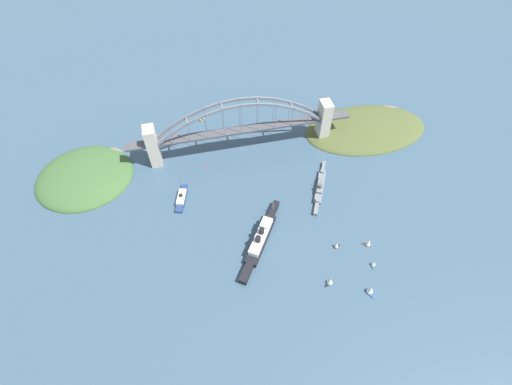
{
  "coord_description": "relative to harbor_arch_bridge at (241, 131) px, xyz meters",
  "views": [
    {
      "loc": [
        57.04,
        328.18,
        318.51
      ],
      "look_at": [
        0.0,
        79.5,
        8.0
      ],
      "focal_mm": 25.67,
      "sensor_mm": 36.0,
      "label": 1
    }
  ],
  "objects": [
    {
      "name": "seaplane_taxiing_near_bridge",
      "position": [
        40.66,
        -66.38,
        -27.31
      ],
      "size": [
        9.15,
        9.18,
        5.04
      ],
      "color": "#B7B7B2",
      "rests_on": "ground"
    },
    {
      "name": "naval_cruiser",
      "position": [
        -73.36,
        83.68,
        -26.59
      ],
      "size": [
        39.36,
        73.8,
        16.77
      ],
      "color": "slate",
      "rests_on": "ground"
    },
    {
      "name": "harbor_arch_bridge",
      "position": [
        0.0,
        0.0,
        0.0
      ],
      "size": [
        269.24,
        18.54,
        71.86
      ],
      "color": "beige",
      "rests_on": "ground"
    },
    {
      "name": "harbor_ferry_steamer",
      "position": [
        81.14,
        64.31,
        -27.05
      ],
      "size": [
        17.36,
        39.41,
        8.02
      ],
      "color": "navy",
      "rests_on": "ground"
    },
    {
      "name": "small_boat_1",
      "position": [
        -44.0,
        195.65,
        -25.27
      ],
      "size": [
        9.27,
        7.32,
        9.07
      ],
      "color": "black",
      "rests_on": "ground"
    },
    {
      "name": "headland_west_shore",
      "position": [
        -167.57,
        -0.82,
        -29.52
      ],
      "size": [
        161.97,
        96.72,
        18.47
      ],
      "color": "#4C562D",
      "rests_on": "ground"
    },
    {
      "name": "small_boat_2",
      "position": [
        -76.68,
        212.36,
        -24.61
      ],
      "size": [
        6.5,
        10.85,
        10.63
      ],
      "color": "#234C8C",
      "rests_on": "ground"
    },
    {
      "name": "small_boat_3",
      "position": [
        -91.45,
        187.47,
        -25.94
      ],
      "size": [
        5.27,
        7.38,
        7.58
      ],
      "color": "#2D6B3D",
      "rests_on": "ground"
    },
    {
      "name": "channel_marker_buoy",
      "position": [
        48.13,
        18.86,
        -28.41
      ],
      "size": [
        2.2,
        2.2,
        2.75
      ],
      "color": "red",
      "rests_on": "ground"
    },
    {
      "name": "ground_plane",
      "position": [
        0.0,
        0.0,
        -29.52
      ],
      "size": [
        1400.0,
        1400.0,
        0.0
      ],
      "primitive_type": "plane",
      "color": "#385166"
    },
    {
      "name": "small_boat_4",
      "position": [
        -64.11,
        160.09,
        -25.44
      ],
      "size": [
        7.43,
        5.26,
        8.81
      ],
      "color": "black",
      "rests_on": "ground"
    },
    {
      "name": "ocean_liner",
      "position": [
        8.42,
        137.05,
        -23.83
      ],
      "size": [
        61.74,
        88.32,
        19.23
      ],
      "color": "black",
      "rests_on": "ground"
    },
    {
      "name": "small_boat_0",
      "position": [
        -95.8,
        165.03,
        -25.03
      ],
      "size": [
        8.8,
        6.82,
        9.72
      ],
      "color": "brown",
      "rests_on": "ground"
    },
    {
      "name": "headland_east_shore",
      "position": [
        186.62,
        5.13,
        -29.52
      ],
      "size": [
        111.15,
        104.55,
        25.84
      ],
      "color": "#3D6033",
      "rests_on": "ground"
    }
  ]
}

